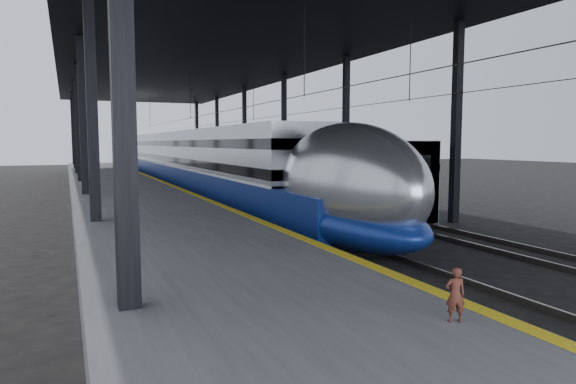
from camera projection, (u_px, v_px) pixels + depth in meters
ground at (314, 266)px, 15.23m from camera, size 160.00×160.00×0.00m
platform at (123, 193)px, 32.07m from camera, size 6.00×80.00×1.00m
yellow_strip at (168, 184)px, 33.13m from camera, size 0.30×80.00×0.01m
rails at (244, 195)px, 35.27m from camera, size 6.52×80.00×0.16m
canopy at (205, 58)px, 33.38m from camera, size 18.00×75.00×9.47m
tgv_train at (180, 162)px, 42.46m from camera, size 3.12×65.20×4.48m
second_train at (229, 162)px, 46.88m from camera, size 2.71×56.05×3.74m
child at (455, 295)px, 7.55m from camera, size 0.35×0.29×0.82m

